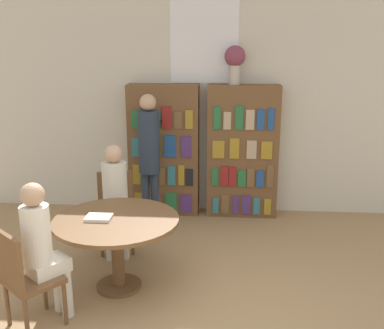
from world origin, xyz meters
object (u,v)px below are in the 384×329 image
(chair_near_camera, at_px, (24,276))
(chair_left_side, at_px, (116,207))
(bookshelf_right, at_px, (242,152))
(bookshelf_left, at_px, (164,150))
(flower_vase, at_px, (235,60))
(reading_table, at_px, (117,230))
(seated_reader_left, at_px, (115,193))
(librarian_standing, at_px, (149,148))
(seated_reader_right, at_px, (43,245))

(chair_near_camera, bearing_deg, chair_left_side, 117.00)
(bookshelf_right, bearing_deg, bookshelf_left, -179.98)
(flower_vase, height_order, chair_near_camera, flower_vase)
(bookshelf_left, height_order, reading_table, bookshelf_left)
(seated_reader_left, bearing_deg, bookshelf_left, -119.57)
(bookshelf_left, height_order, chair_left_side, bookshelf_left)
(bookshelf_left, xyz_separation_m, bookshelf_right, (1.07, 0.00, 0.00))
(chair_left_side, bearing_deg, librarian_standing, -127.98)
(seated_reader_right, bearing_deg, bookshelf_right, 96.53)
(seated_reader_left, bearing_deg, chair_near_camera, 59.95)
(flower_vase, xyz_separation_m, chair_left_side, (-1.35, -1.17, -1.61))
(flower_vase, distance_m, seated_reader_right, 3.40)
(seated_reader_right, xyz_separation_m, librarian_standing, (0.54, 2.14, 0.34))
(bookshelf_right, distance_m, chair_left_side, 1.92)
(flower_vase, distance_m, seated_reader_left, 2.33)
(flower_vase, bearing_deg, librarian_standing, -154.46)
(chair_near_camera, xyz_separation_m, chair_left_side, (0.36, 1.62, 0.00))
(seated_reader_left, bearing_deg, reading_table, 90.00)
(seated_reader_left, height_order, seated_reader_right, seated_reader_left)
(flower_vase, relative_size, chair_near_camera, 0.56)
(bookshelf_right, relative_size, seated_reader_left, 1.43)
(chair_near_camera, bearing_deg, reading_table, 90.00)
(flower_vase, relative_size, librarian_standing, 0.29)
(reading_table, height_order, chair_near_camera, chair_near_camera)
(bookshelf_left, distance_m, seated_reader_left, 1.40)
(bookshelf_left, height_order, bookshelf_right, same)
(chair_near_camera, distance_m, chair_left_side, 1.66)
(librarian_standing, bearing_deg, bookshelf_left, 76.83)
(reading_table, bearing_deg, chair_left_side, 104.34)
(flower_vase, distance_m, chair_left_side, 2.41)
(bookshelf_left, relative_size, seated_reader_right, 1.43)
(bookshelf_right, bearing_deg, chair_left_side, -141.80)
(bookshelf_right, height_order, seated_reader_left, bookshelf_right)
(bookshelf_left, height_order, chair_near_camera, bookshelf_left)
(reading_table, relative_size, seated_reader_left, 0.95)
(bookshelf_left, relative_size, chair_left_side, 2.02)
(reading_table, bearing_deg, bookshelf_left, 85.13)
(reading_table, bearing_deg, chair_near_camera, -129.66)
(librarian_standing, bearing_deg, chair_near_camera, -105.99)
(bookshelf_right, relative_size, chair_left_side, 2.02)
(chair_near_camera, bearing_deg, librarian_standing, 113.67)
(reading_table, distance_m, seated_reader_right, 0.76)
(seated_reader_right, distance_m, librarian_standing, 2.24)
(reading_table, bearing_deg, librarian_standing, 87.84)
(reading_table, xyz_separation_m, librarian_standing, (0.06, 1.57, 0.44))
(bookshelf_right, bearing_deg, flower_vase, 178.06)
(bookshelf_left, bearing_deg, chair_left_side, -109.30)
(flower_vase, relative_size, seated_reader_right, 0.40)
(bookshelf_left, height_order, seated_reader_right, bookshelf_left)
(bookshelf_right, bearing_deg, librarian_standing, -157.15)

